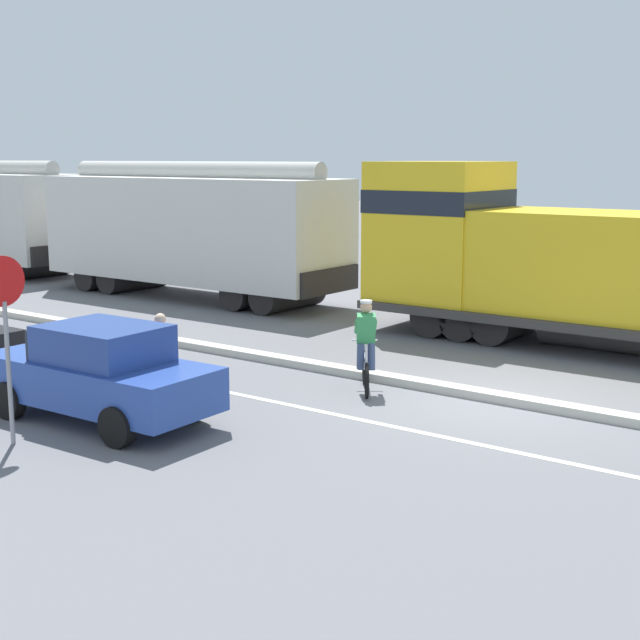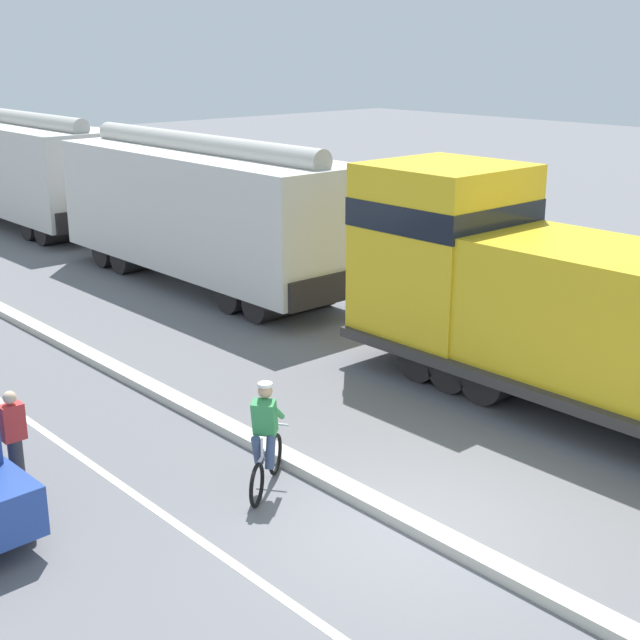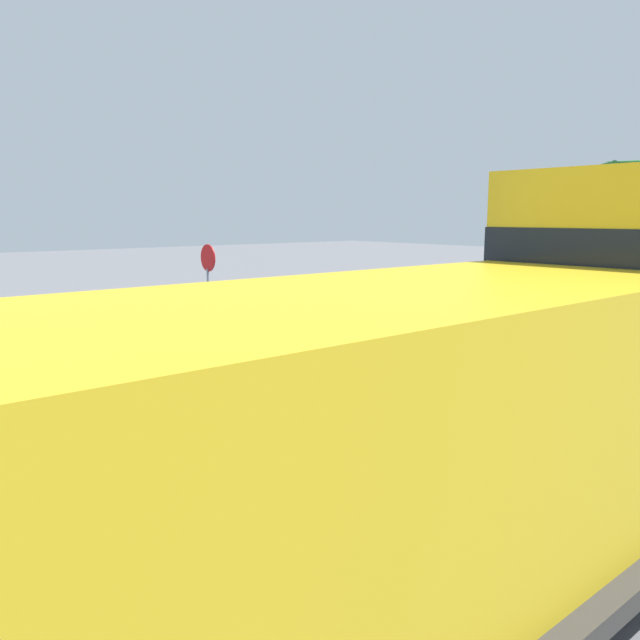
# 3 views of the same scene
# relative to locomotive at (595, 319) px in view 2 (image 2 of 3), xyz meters

# --- Properties ---
(ground_plane) EXTENTS (120.00, 120.00, 0.00)m
(ground_plane) POSITION_rel_locomotive_xyz_m (-5.39, -0.66, -1.80)
(ground_plane) COLOR slate
(median_curb) EXTENTS (0.36, 36.00, 0.16)m
(median_curb) POSITION_rel_locomotive_xyz_m (-5.39, 5.34, -1.72)
(median_curb) COLOR beige
(median_curb) RESTS_ON ground
(lane_stripe) EXTENTS (0.14, 36.00, 0.01)m
(lane_stripe) POSITION_rel_locomotive_xyz_m (-7.79, 5.34, -1.79)
(lane_stripe) COLOR silver
(lane_stripe) RESTS_ON ground
(locomotive) EXTENTS (3.10, 11.61, 4.20)m
(locomotive) POSITION_rel_locomotive_xyz_m (0.00, 0.00, 0.00)
(locomotive) COLOR gold
(locomotive) RESTS_ON ground
(hopper_car_lead) EXTENTS (2.90, 10.60, 4.18)m
(hopper_car_lead) POSITION_rel_locomotive_xyz_m (0.00, 12.16, 0.28)
(hopper_car_lead) COLOR silver
(hopper_car_lead) RESTS_ON ground
(hopper_car_middle) EXTENTS (2.90, 10.60, 4.18)m
(hopper_car_middle) POSITION_rel_locomotive_xyz_m (0.00, 23.76, 0.28)
(hopper_car_middle) COLOR beige
(hopper_car_middle) RESTS_ON ground
(cyclist) EXTENTS (1.42, 1.06, 1.71)m
(cyclist) POSITION_rel_locomotive_xyz_m (-6.20, 1.60, -0.98)
(cyclist) COLOR black
(cyclist) RESTS_ON ground
(pedestrian_by_cars) EXTENTS (0.34, 0.22, 1.62)m
(pedestrian_by_cars) POSITION_rel_locomotive_xyz_m (-9.02, 4.05, -0.95)
(pedestrian_by_cars) COLOR #33333D
(pedestrian_by_cars) RESTS_ON ground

